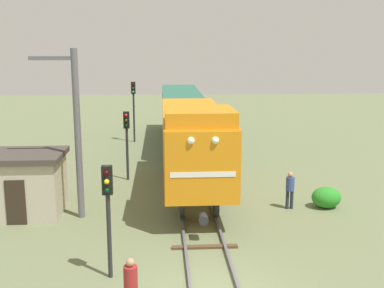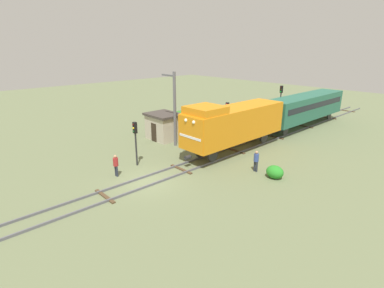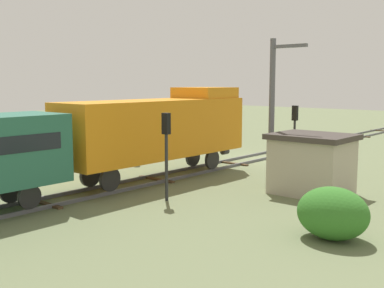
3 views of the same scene
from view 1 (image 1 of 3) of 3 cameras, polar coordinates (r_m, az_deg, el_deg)
name	(u,v)px [view 1 (image 1 of 3)]	position (r m, az deg, el deg)	size (l,w,h in m)	color
locomotive	(193,140)	(23.12, 0.16, 0.47)	(2.90, 11.60, 4.60)	orange
passenger_car_leading	(182,109)	(36.31, -1.25, 4.14)	(2.84, 14.00, 3.66)	#26604C
traffic_signal_near	(108,200)	(15.11, -9.94, -6.60)	(0.32, 0.34, 3.65)	#262628
traffic_signal_mid	(127,132)	(26.14, -7.75, 1.36)	(0.32, 0.34, 3.77)	#262628
traffic_signal_far	(134,101)	(36.58, -6.94, 5.12)	(0.32, 0.34, 4.57)	#262628
worker_near_track	(131,283)	(13.51, -7.28, -16.00)	(0.38, 0.38, 1.70)	#262B38
worker_by_signal	(290,187)	(22.07, 11.54, -5.06)	(0.38, 0.38, 1.70)	#262B38
catenary_mast	(76,130)	(20.50, -13.60, 1.65)	(1.94, 0.28, 7.14)	#595960
relay_hut	(24,183)	(22.08, -19.31, -4.41)	(3.50, 2.90, 2.74)	#B2A893
bush_mid	(326,197)	(22.74, 15.63, -6.12)	(1.33, 1.09, 0.97)	#288626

